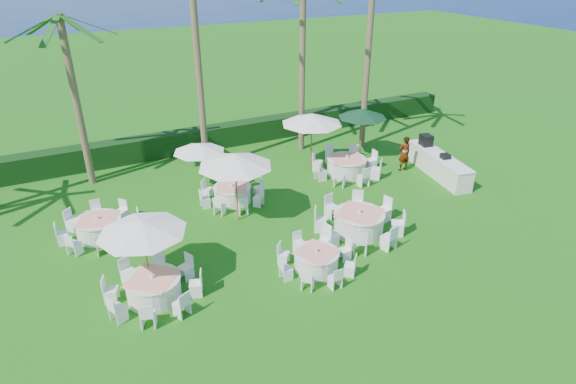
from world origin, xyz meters
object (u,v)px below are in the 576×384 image
banquet_table_d (99,227)px  umbrella_c (199,148)px  buffet_table (438,164)px  staff_person (404,154)px  umbrella_green (363,113)px  banquet_table_e (232,194)px  banquet_table_a (154,287)px  banquet_table_b (316,260)px  banquet_table_c (359,222)px  umbrella_b (235,160)px  banquet_table_f (346,166)px  umbrella_d (312,119)px  umbrella_a (142,227)px

banquet_table_d → umbrella_c: bearing=24.9°
buffet_table → staff_person: staff_person is taller
umbrella_green → staff_person: umbrella_green is taller
banquet_table_e → staff_person: (8.90, -0.66, 0.51)m
banquet_table_a → umbrella_c: size_ratio=1.28×
banquet_table_b → banquet_table_e: size_ratio=0.96×
banquet_table_c → banquet_table_d: 10.08m
umbrella_b → umbrella_c: bearing=97.1°
banquet_table_f → umbrella_d: 2.90m
banquet_table_a → banquet_table_b: (5.40, -0.94, -0.04)m
banquet_table_a → umbrella_a: size_ratio=1.07×
banquet_table_e → banquet_table_a: bearing=-131.9°
banquet_table_c → umbrella_green: 7.98m
banquet_table_f → staff_person: (2.83, -0.85, 0.45)m
banquet_table_d → umbrella_c: umbrella_c is taller
umbrella_b → umbrella_a: bearing=-146.5°
banquet_table_b → umbrella_b: 5.11m
banquet_table_b → banquet_table_c: bearing=27.1°
banquet_table_c → staff_person: size_ratio=1.94×
banquet_table_e → banquet_table_f: banquet_table_f is taller
umbrella_b → umbrella_green: bearing=21.9°
banquet_table_b → umbrella_green: umbrella_green is taller
banquet_table_b → staff_person: 9.74m
umbrella_green → banquet_table_e: bearing=-168.0°
banquet_table_d → banquet_table_e: bearing=4.2°
umbrella_a → umbrella_d: (9.29, 5.80, 0.45)m
banquet_table_d → umbrella_a: size_ratio=1.08×
banquet_table_e → umbrella_c: bearing=114.2°
banquet_table_e → umbrella_c: 2.60m
banquet_table_e → umbrella_d: 5.45m
banquet_table_c → umbrella_d: size_ratio=1.16×
banquet_table_f → staff_person: staff_person is taller
banquet_table_a → buffet_table: bearing=12.6°
staff_person → umbrella_a: bearing=21.4°
banquet_table_d → umbrella_a: umbrella_a is taller
buffet_table → banquet_table_b: bearing=-155.5°
staff_person → buffet_table: bearing=141.4°
umbrella_a → umbrella_d: bearing=32.0°
banquet_table_b → banquet_table_c: (2.69, 1.37, 0.09)m
umbrella_b → umbrella_green: umbrella_b is taller
umbrella_a → staff_person: bearing=15.6°
umbrella_d → staff_person: size_ratio=1.67×
banquet_table_c → staff_person: 6.75m
banquet_table_b → umbrella_green: size_ratio=1.02×
umbrella_a → staff_person: (13.47, 3.76, -1.37)m
umbrella_green → umbrella_c: bearing=179.1°
umbrella_b → banquet_table_d: bearing=166.9°
umbrella_c → buffet_table: umbrella_c is taller
buffet_table → banquet_table_d: bearing=174.9°
banquet_table_b → banquet_table_e: bearing=97.6°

